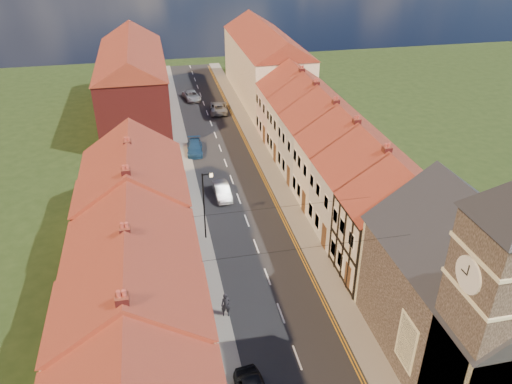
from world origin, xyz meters
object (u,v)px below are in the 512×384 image
at_px(car_mid, 222,191).
at_px(car_distant_b, 219,107).
at_px(pedestrian_left, 226,305).
at_px(church, 480,291).
at_px(car_far, 195,148).
at_px(car_distant, 192,96).
at_px(lamppost, 205,202).

height_order(car_mid, car_distant_b, car_distant_b).
xyz_separation_m(car_mid, pedestrian_left, (-2.20, -16.27, 0.36)).
relative_size(church, car_mid, 3.86).
xyz_separation_m(car_far, car_distant, (1.49, 18.54, -0.02)).
relative_size(car_far, car_distant_b, 0.86).
distance_m(car_mid, car_distant_b, 23.47).
bearing_deg(car_mid, car_distant_b, 79.77).
relative_size(church, car_distant_b, 3.07).
xyz_separation_m(church, car_distant_b, (-7.77, 46.68, -5.19)).
height_order(church, car_distant_b, church).
relative_size(lamppost, car_far, 1.41).
bearing_deg(car_distant, car_mid, -99.03).
bearing_deg(pedestrian_left, car_far, 94.51).
distance_m(lamppost, car_distant_b, 30.62).
xyz_separation_m(lamppost, car_distant, (2.31, 35.97, -2.94)).
distance_m(car_mid, car_distant, 29.23).
xyz_separation_m(church, car_far, (-12.35, 34.11, -5.26)).
bearing_deg(lamppost, church, -51.70).
bearing_deg(car_distant, lamppost, -102.71).
height_order(church, car_distant, church).
bearing_deg(car_distant, car_far, -103.62).
bearing_deg(lamppost, car_distant, 86.32).
height_order(car_distant, car_distant_b, car_distant_b).
bearing_deg(church, car_distant, 101.66).
height_order(car_far, car_distant, car_far).
height_order(church, pedestrian_left, church).
bearing_deg(car_far, church, -65.33).
bearing_deg(car_far, lamppost, -87.94).
xyz_separation_m(car_distant, car_distant_b, (3.09, -5.97, 0.09)).
bearing_deg(car_far, car_distant, 90.19).
distance_m(lamppost, car_distant, 36.16).
height_order(car_mid, pedestrian_left, pedestrian_left).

